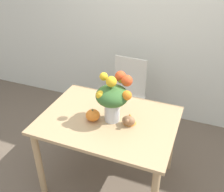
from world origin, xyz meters
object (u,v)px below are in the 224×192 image
Objects in this scene: pumpkin at (93,115)px; turkey_figurine at (129,119)px; dining_chair_near_window at (126,97)px; flower_vase at (113,97)px.

pumpkin is 0.32m from turkey_figurine.
turkey_figurine is (0.31, 0.06, -0.00)m from pumpkin.
pumpkin is 0.96m from dining_chair_near_window.
pumpkin is at bearing -168.31° from turkey_figurine.
turkey_figurine is at bearing -2.77° from flower_vase.
dining_chair_near_window is at bearing 110.25° from turkey_figurine.
flower_vase is 0.24m from turkey_figurine.
turkey_figurine is (0.15, -0.01, -0.18)m from flower_vase.
flower_vase is 0.99m from dining_chair_near_window.
flower_vase is 0.46× the size of dining_chair_near_window.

